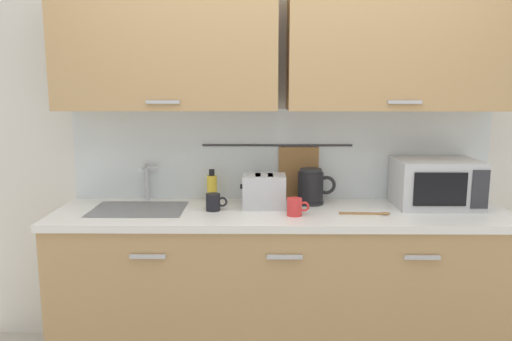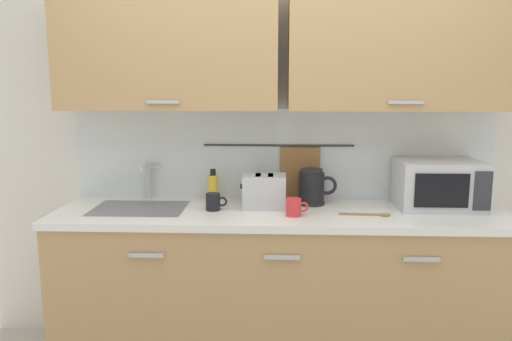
% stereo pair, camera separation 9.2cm
% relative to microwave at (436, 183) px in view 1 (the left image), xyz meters
% --- Properties ---
extents(counter_unit, '(2.53, 0.64, 0.90)m').
position_rel_microwave_xyz_m(counter_unit, '(-0.89, -0.11, -0.58)').
color(counter_unit, tan).
rests_on(counter_unit, ground).
extents(back_wall_assembly, '(3.70, 0.41, 2.50)m').
position_rel_microwave_xyz_m(back_wall_assembly, '(-0.88, 0.12, 0.49)').
color(back_wall_assembly, silver).
rests_on(back_wall_assembly, ground).
extents(sink_faucet, '(0.09, 0.17, 0.22)m').
position_rel_microwave_xyz_m(sink_faucet, '(-1.69, 0.12, 0.01)').
color(sink_faucet, '#B2B5BA').
rests_on(sink_faucet, counter_unit).
extents(microwave, '(0.46, 0.35, 0.27)m').
position_rel_microwave_xyz_m(microwave, '(0.00, 0.00, 0.00)').
color(microwave, silver).
rests_on(microwave, counter_unit).
extents(electric_kettle, '(0.23, 0.16, 0.21)m').
position_rel_microwave_xyz_m(electric_kettle, '(-0.71, 0.05, -0.03)').
color(electric_kettle, black).
rests_on(electric_kettle, counter_unit).
extents(dish_soap_bottle, '(0.06, 0.06, 0.20)m').
position_rel_microwave_xyz_m(dish_soap_bottle, '(-1.29, 0.09, -0.05)').
color(dish_soap_bottle, yellow).
rests_on(dish_soap_bottle, counter_unit).
extents(mug_near_sink, '(0.12, 0.08, 0.09)m').
position_rel_microwave_xyz_m(mug_near_sink, '(-1.26, -0.11, -0.09)').
color(mug_near_sink, black).
rests_on(mug_near_sink, counter_unit).
extents(toaster, '(0.26, 0.17, 0.19)m').
position_rel_microwave_xyz_m(toaster, '(-0.98, -0.05, -0.04)').
color(toaster, '#B7BABF').
rests_on(toaster, counter_unit).
extents(mug_by_kettle, '(0.12, 0.08, 0.09)m').
position_rel_microwave_xyz_m(mug_by_kettle, '(-0.82, -0.22, -0.09)').
color(mug_by_kettle, red).
rests_on(mug_by_kettle, counter_unit).
extents(wooden_spoon, '(0.28, 0.04, 0.01)m').
position_rel_microwave_xyz_m(wooden_spoon, '(-0.41, -0.19, -0.13)').
color(wooden_spoon, '#9E7042').
rests_on(wooden_spoon, counter_unit).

